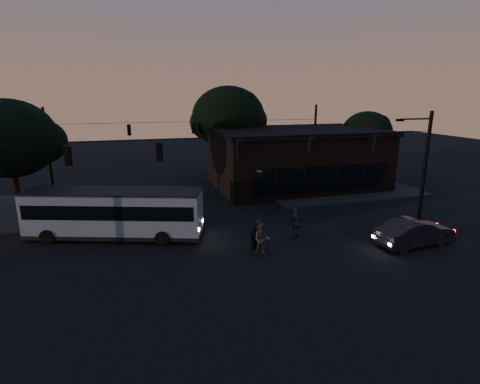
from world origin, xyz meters
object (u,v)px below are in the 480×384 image
object	(u,v)px
car	(415,232)
pedestrian_b	(262,240)
pedestrian_d	(260,232)
pedestrian_a	(254,240)
pedestrian_c	(296,223)
building	(296,158)
bus	(114,211)

from	to	relation	value
car	pedestrian_b	bearing A→B (deg)	77.42
pedestrian_b	pedestrian_d	world-z (taller)	pedestrian_b
pedestrian_a	pedestrian_c	size ratio (longest dim) A/B	0.89
car	pedestrian_d	bearing A→B (deg)	68.40
building	pedestrian_c	world-z (taller)	building
bus	pedestrian_b	xyz separation A→B (m)	(7.71, -5.05, -0.76)
pedestrian_c	pedestrian_d	distance (m)	2.53
bus	pedestrian_b	distance (m)	9.25
car	pedestrian_c	size ratio (longest dim) A/B	2.51
car	pedestrian_b	size ratio (longest dim) A/B	2.61
bus	car	xyz separation A→B (m)	(16.71, -6.18, -0.88)
bus	pedestrian_a	world-z (taller)	bus
pedestrian_a	pedestrian_c	xyz separation A→B (m)	(3.20, 1.55, 0.10)
bus	pedestrian_a	size ratio (longest dim) A/B	6.35
bus	car	size ratio (longest dim) A/B	2.26
building	car	size ratio (longest dim) A/B	3.22
building	car	xyz separation A→B (m)	(0.51, -15.56, -1.92)
pedestrian_a	pedestrian_b	xyz separation A→B (m)	(0.35, -0.27, 0.06)
bus	pedestrian_b	bearing A→B (deg)	-14.95
car	building	bearing A→B (deg)	-3.56
pedestrian_a	pedestrian_d	world-z (taller)	pedestrian_a
building	pedestrian_d	xyz separation A→B (m)	(-8.12, -13.06, -1.89)
building	pedestrian_d	size ratio (longest dim) A/B	9.36
car	pedestrian_d	distance (m)	8.99
pedestrian_a	pedestrian_b	bearing A→B (deg)	-57.01
building	bus	xyz separation A→B (m)	(-16.19, -9.38, -1.04)
building	bus	bearing A→B (deg)	-149.92
pedestrian_a	pedestrian_c	world-z (taller)	pedestrian_c
pedestrian_d	pedestrian_a	bearing A→B (deg)	72.05
pedestrian_a	building	bearing A→B (deg)	38.45
pedestrian_b	bus	bearing A→B (deg)	172.49
bus	pedestrian_a	xyz separation A→B (m)	(7.36, -4.78, -0.82)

